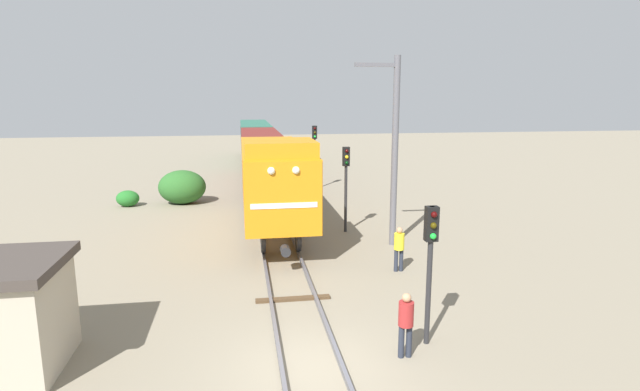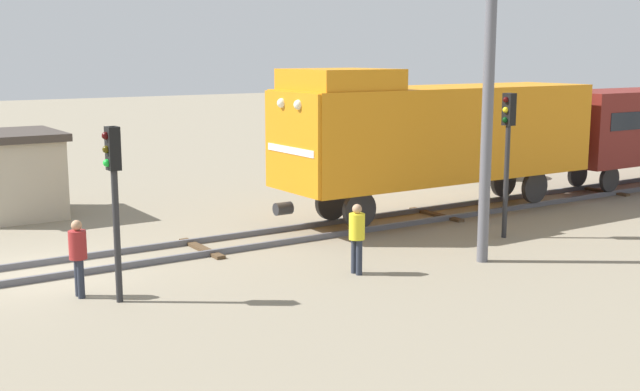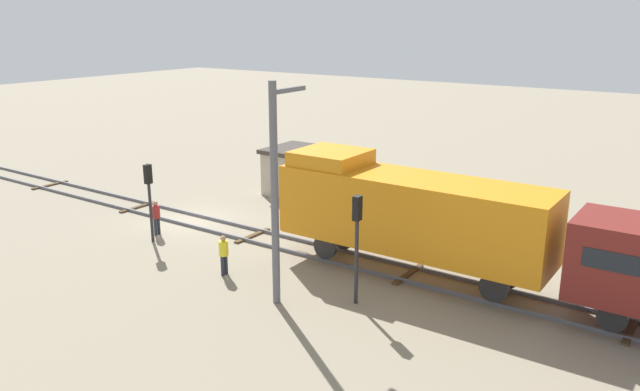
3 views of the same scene
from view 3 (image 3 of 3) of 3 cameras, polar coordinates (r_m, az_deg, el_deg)
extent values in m
plane|color=gray|center=(32.96, -11.68, -2.31)|extent=(149.59, 149.59, 0.00)
cube|color=#595960|center=(33.41, -10.81, -1.87)|extent=(0.10, 99.73, 0.16)
cube|color=#595960|center=(32.47, -12.60, -2.50)|extent=(0.10, 99.73, 0.16)
cube|color=#4C3823|center=(42.55, -23.46, 0.88)|extent=(2.40, 0.24, 0.09)
cube|color=#4C3823|center=(35.95, -16.30, -1.02)|extent=(2.40, 0.24, 0.09)
cube|color=#4C3823|center=(30.21, -6.18, -3.67)|extent=(2.40, 0.24, 0.09)
cube|color=#4C3823|center=(25.89, 8.05, -7.16)|extent=(2.40, 0.24, 0.09)
cube|color=#4C3823|center=(23.80, 26.54, -10.95)|extent=(2.40, 0.24, 0.09)
cube|color=orange|center=(24.94, 8.49, -1.56)|extent=(2.90, 11.00, 2.90)
cube|color=orange|center=(26.35, 1.02, 3.51)|extent=(2.75, 2.80, 0.60)
cube|color=orange|center=(27.69, -1.85, 0.38)|extent=(2.84, 0.10, 2.84)
cube|color=white|center=(27.77, -1.91, 0.00)|extent=(2.46, 0.06, 0.20)
sphere|color=white|center=(27.80, -1.40, 2.79)|extent=(0.28, 0.28, 0.28)
sphere|color=white|center=(27.10, -2.52, 2.43)|extent=(0.28, 0.28, 0.28)
cylinder|color=#262628|center=(28.42, -2.30, -3.12)|extent=(0.36, 0.50, 0.36)
cylinder|color=#262628|center=(27.87, 2.14, -3.83)|extent=(0.18, 1.10, 1.10)
cylinder|color=#262628|center=(26.74, 0.48, -4.69)|extent=(0.18, 1.10, 1.10)
cylinder|color=#262628|center=(24.99, 16.72, -6.93)|extent=(0.18, 1.10, 1.10)
cylinder|color=#262628|center=(23.72, 15.61, -8.10)|extent=(0.18, 1.10, 1.10)
cylinder|color=#262628|center=(24.26, 25.78, -8.78)|extent=(0.16, 0.96, 0.96)
cylinder|color=#262628|center=(22.96, 25.17, -10.11)|extent=(0.16, 0.96, 0.96)
cylinder|color=#262628|center=(29.84, -15.26, -0.73)|extent=(0.14, 0.14, 3.73)
cube|color=black|center=(29.48, -15.46, 1.90)|extent=(0.32, 0.24, 0.90)
sphere|color=#390606|center=(29.52, -15.68, 2.45)|extent=(0.16, 0.16, 0.16)
sphere|color=#3C3306|center=(29.59, -15.64, 1.92)|extent=(0.16, 0.16, 0.16)
sphere|color=green|center=(29.65, -15.60, 1.40)|extent=(0.16, 0.16, 0.16)
cylinder|color=#262628|center=(22.55, 3.36, -5.07)|extent=(0.14, 0.14, 4.11)
cube|color=black|center=(22.03, 3.43, -1.17)|extent=(0.32, 0.24, 0.90)
sphere|color=#390606|center=(22.02, 3.13, -0.44)|extent=(0.16, 0.16, 0.16)
sphere|color=yellow|center=(22.10, 3.12, -1.13)|extent=(0.16, 0.16, 0.16)
sphere|color=black|center=(22.19, 3.11, -1.83)|extent=(0.16, 0.16, 0.16)
cylinder|color=#262B38|center=(31.25, -14.54, -2.69)|extent=(0.15, 0.15, 0.85)
cylinder|color=#262B38|center=(31.13, -14.81, -2.78)|extent=(0.15, 0.15, 0.85)
cylinder|color=maroon|center=(30.97, -14.77, -1.45)|extent=(0.38, 0.38, 0.62)
sphere|color=tan|center=(30.85, -14.83, -0.69)|extent=(0.23, 0.23, 0.23)
cylinder|color=#262B38|center=(25.92, -8.59, -6.24)|extent=(0.15, 0.15, 0.85)
cylinder|color=#262B38|center=(25.79, -8.90, -6.38)|extent=(0.15, 0.15, 0.85)
cylinder|color=yellow|center=(25.59, -8.81, -4.79)|extent=(0.38, 0.38, 0.62)
sphere|color=tan|center=(25.44, -8.85, -3.89)|extent=(0.23, 0.23, 0.23)
cylinder|color=#595960|center=(22.00, -4.17, -0.13)|extent=(0.28, 0.28, 8.12)
cube|color=#595960|center=(21.98, -2.88, 9.61)|extent=(1.80, 0.16, 0.16)
cube|color=#B2A893|center=(37.31, -2.33, 2.15)|extent=(3.20, 2.60, 2.50)
cube|color=#3F3833|center=(37.01, -2.36, 4.21)|extent=(3.50, 2.90, 0.24)
cube|color=#2D2319|center=(38.16, -3.92, 1.98)|extent=(0.80, 0.06, 1.90)
ellipsoid|color=#236926|center=(31.38, 26.85, -3.76)|extent=(1.33, 1.09, 0.96)
ellipsoid|color=#295E26|center=(28.21, 26.65, -4.66)|extent=(2.83, 2.32, 2.06)
camera|label=1|loc=(41.00, -21.41, 9.70)|focal=28.00mm
camera|label=2|loc=(28.08, -49.68, 0.12)|focal=45.00mm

